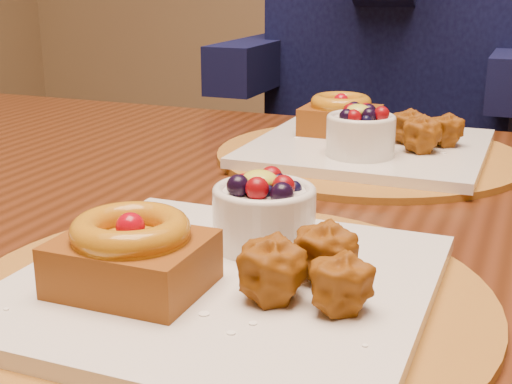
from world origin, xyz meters
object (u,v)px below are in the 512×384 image
(place_setting_near, at_px, (224,273))
(chair_far, at_px, (466,198))
(dining_table, at_px, (314,282))
(place_setting_far, at_px, (367,143))

(place_setting_near, bearing_deg, chair_far, 86.14)
(dining_table, xyz_separation_m, chair_far, (0.07, 0.86, -0.15))
(dining_table, relative_size, place_setting_far, 4.21)
(dining_table, height_order, place_setting_far, place_setting_far)
(place_setting_near, distance_m, chair_far, 1.10)
(dining_table, bearing_deg, chair_far, 85.30)
(place_setting_near, bearing_deg, place_setting_far, 90.00)
(place_setting_far, xyz_separation_m, chair_far, (0.07, 0.64, -0.25))
(dining_table, bearing_deg, place_setting_near, -90.51)
(dining_table, xyz_separation_m, place_setting_far, (-0.00, 0.22, 0.10))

